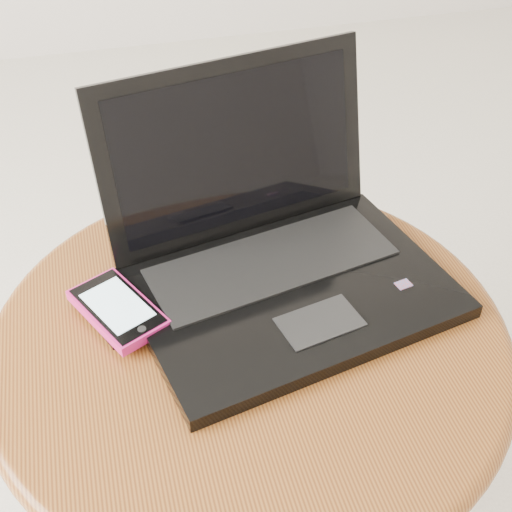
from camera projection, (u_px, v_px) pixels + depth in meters
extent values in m
cylinder|color=#592F1E|center=(251.00, 448.00, 0.94)|extent=(0.09, 0.09, 0.42)
cylinder|color=#602E11|center=(250.00, 335.00, 0.79)|extent=(0.57, 0.57, 0.03)
torus|color=#602E11|center=(250.00, 335.00, 0.79)|extent=(0.60, 0.60, 0.03)
cube|color=black|center=(291.00, 293.00, 0.81)|extent=(0.40, 0.32, 0.02)
cube|color=black|center=(272.00, 261.00, 0.84)|extent=(0.32, 0.17, 0.00)
cube|color=black|center=(320.00, 322.00, 0.76)|extent=(0.10, 0.07, 0.00)
cube|color=red|center=(404.00, 284.00, 0.81)|extent=(0.02, 0.02, 0.00)
cube|color=black|center=(236.00, 148.00, 0.84)|extent=(0.35, 0.13, 0.22)
cube|color=black|center=(237.00, 149.00, 0.84)|extent=(0.31, 0.10, 0.18)
cube|color=black|center=(113.00, 310.00, 0.80)|extent=(0.09, 0.12, 0.01)
cube|color=#9E0E42|center=(94.00, 284.00, 0.83)|extent=(0.05, 0.03, 0.00)
cube|color=#D11D76|center=(118.00, 310.00, 0.78)|extent=(0.11, 0.14, 0.01)
cube|color=black|center=(117.00, 305.00, 0.78)|extent=(0.10, 0.13, 0.00)
cube|color=silver|center=(117.00, 305.00, 0.78)|extent=(0.08, 0.10, 0.00)
cylinder|color=black|center=(142.00, 329.00, 0.75)|extent=(0.01, 0.01, 0.00)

